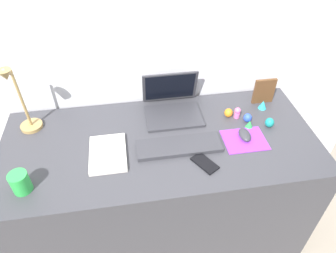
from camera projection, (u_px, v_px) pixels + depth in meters
ground_plane at (162, 222)px, 2.02m from camera, size 6.00×6.00×0.00m
back_wall at (151, 85)px, 1.77m from camera, size 2.77×0.05×1.63m
desk at (161, 187)px, 1.77m from camera, size 1.57×0.69×0.74m
laptop at (172, 103)px, 1.68m from camera, size 0.30×0.26×0.21m
keyboard at (179, 146)px, 1.49m from camera, size 0.41×0.13×0.02m
mousepad at (244, 140)px, 1.53m from camera, size 0.21×0.17×0.00m
mouse at (245, 135)px, 1.53m from camera, size 0.06×0.10×0.03m
cell_phone at (205, 163)px, 1.41m from camera, size 0.12×0.14×0.01m
desk_lamp at (20, 102)px, 1.47m from camera, size 0.11×0.16×0.39m
notebook_pad at (108, 153)px, 1.45m from camera, size 0.17×0.24×0.02m
picture_frame at (264, 91)px, 1.72m from camera, size 0.12×0.02×0.15m
coffee_mug at (20, 182)px, 1.28m from camera, size 0.08×0.08×0.09m
toy_figurine_pink at (237, 113)px, 1.65m from camera, size 0.03×0.03×0.06m
toy_figurine_orange at (228, 113)px, 1.66m from camera, size 0.04×0.04×0.05m
toy_figurine_teal at (270, 123)px, 1.60m from camera, size 0.05×0.05×0.05m
toy_figurine_blue at (248, 118)px, 1.63m from camera, size 0.04×0.04×0.05m
toy_figurine_green at (249, 124)px, 1.59m from camera, size 0.04×0.04×0.04m
toy_figurine_cyan at (263, 105)px, 1.71m from camera, size 0.04×0.04×0.05m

